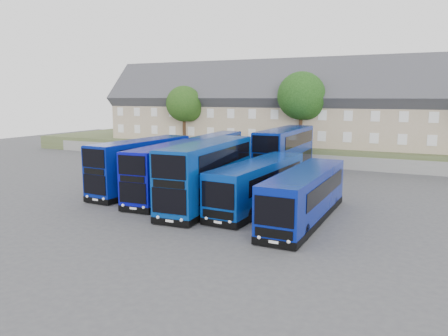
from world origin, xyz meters
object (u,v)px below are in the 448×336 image
tree_mid (303,98)px  coach_east_a (259,185)px  dd_front_mid (169,172)px  dd_front_left (141,166)px  tree_west (185,105)px

tree_mid → coach_east_a: bearing=-82.8°
dd_front_mid → coach_east_a: 7.71m
dd_front_left → dd_front_mid: dd_front_left is taller
dd_front_mid → coach_east_a: size_ratio=0.87×
tree_mid → tree_west: bearing=-178.2°
dd_front_left → coach_east_a: size_ratio=0.90×
tree_mid → dd_front_left: bearing=-111.8°
dd_front_mid → tree_mid: (4.94, 22.17, 5.94)m
tree_west → coach_east_a: bearing=-48.7°
dd_front_left → tree_mid: bearing=71.7°
coach_east_a → tree_west: size_ratio=1.66×
dd_front_left → tree_mid: (8.45, 21.07, 5.87)m
coach_east_a → tree_west: 28.91m
dd_front_mid → tree_west: (-11.06, 21.67, 4.93)m
coach_east_a → tree_mid: tree_mid is taller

